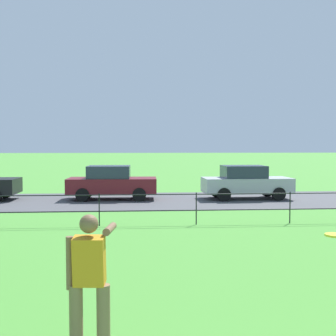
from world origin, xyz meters
name	(u,v)px	position (x,y,z in m)	size (l,w,h in m)	color
street_strip	(177,200)	(0.00, 19.01, 0.00)	(80.00, 6.42, 0.01)	#4C4C51
park_fence	(196,203)	(0.00, 13.01, 0.66)	(29.88, 0.04, 1.00)	black
person_thrower	(90,279)	(-2.44, 4.84, 0.89)	(0.56, 0.76, 1.65)	#846B4C
frisbee	(336,235)	(0.56, 4.89, 1.35)	(0.38, 0.38, 0.03)	yellow
car_maroon_center	(112,182)	(-2.95, 19.60, 0.78)	(4.05, 1.90, 1.54)	maroon
car_silver_far_right	(246,182)	(3.21, 19.29, 0.78)	(4.02, 1.86, 1.54)	#B7BABF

